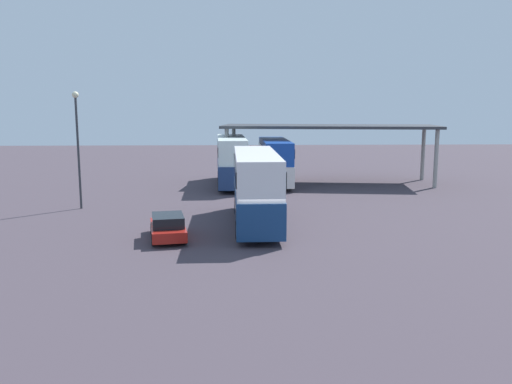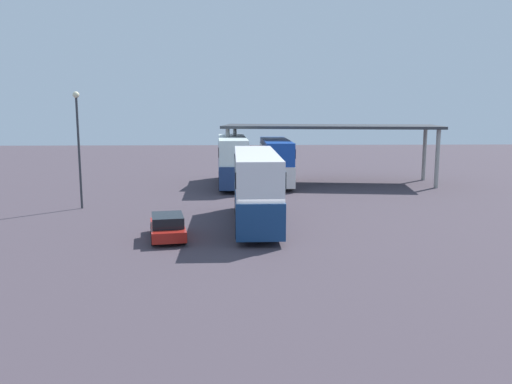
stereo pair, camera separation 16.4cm
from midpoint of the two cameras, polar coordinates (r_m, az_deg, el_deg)
name	(u,v)px [view 1 (the left image)]	position (r m, az deg, el deg)	size (l,w,h in m)	color
ground_plane	(262,243)	(27.62, 0.52, -5.54)	(140.00, 140.00, 0.00)	#443A43
double_decker_main	(256,186)	(31.35, -0.15, 0.69)	(2.68, 10.92, 4.36)	navy
parked_hatchback	(168,227)	(28.67, -9.68, -3.73)	(2.45, 4.31, 1.35)	#A11D15
double_decker_near_canopy	(231,159)	(47.31, -2.77, 3.58)	(2.90, 10.91, 4.34)	navy
double_decker_mid_row	(275,160)	(47.90, 1.97, 3.49)	(2.58, 10.17, 4.06)	silver
depot_canopy	(329,129)	(49.33, 7.81, 6.80)	(20.16, 8.52, 5.33)	#33353A
lamppost_tall	(78,136)	(38.17, -18.89, 5.75)	(0.44, 0.44, 8.05)	#33353A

